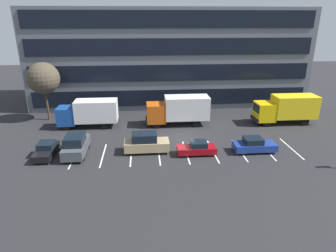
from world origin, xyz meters
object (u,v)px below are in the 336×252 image
(sedan_maroon, at_px, (197,148))
(sedan_black, at_px, (46,150))
(box_truck_yellow_all, at_px, (287,108))
(sedan_navy, at_px, (254,145))
(bare_tree, at_px, (43,78))
(box_truck_orange, at_px, (179,109))
(suv_charcoal, at_px, (76,145))
(box_truck_blue, at_px, (89,112))
(suv_tan, at_px, (146,143))

(sedan_maroon, bearing_deg, sedan_black, 176.88)
(box_truck_yellow_all, height_order, sedan_black, box_truck_yellow_all)
(box_truck_yellow_all, distance_m, sedan_maroon, 15.56)
(box_truck_yellow_all, bearing_deg, sedan_navy, -131.36)
(sedan_navy, distance_m, bare_tree, 27.31)
(box_truck_orange, relative_size, suv_charcoal, 1.69)
(bare_tree, bearing_deg, box_truck_orange, -11.27)
(box_truck_orange, xyz_separation_m, sedan_black, (-14.17, -8.03, -1.42))
(sedan_maroon, bearing_deg, box_truck_yellow_all, 32.17)
(box_truck_yellow_all, xyz_separation_m, sedan_maroon, (-13.11, -8.25, -1.42))
(box_truck_orange, distance_m, suv_charcoal, 13.81)
(sedan_maroon, distance_m, sedan_navy, 5.96)
(box_truck_blue, xyz_separation_m, sedan_black, (-2.92, -8.15, -1.27))
(suv_tan, xyz_separation_m, sedan_navy, (11.01, -0.89, -0.27))
(suv_tan, bearing_deg, sedan_maroon, -11.24)
(suv_charcoal, bearing_deg, sedan_maroon, -4.57)
(box_truck_orange, xyz_separation_m, box_truck_blue, (-11.25, 0.13, -0.15))
(box_truck_orange, bearing_deg, box_truck_yellow_all, -2.44)
(box_truck_blue, bearing_deg, suv_charcoal, -90.29)
(box_truck_orange, height_order, sedan_black, box_truck_orange)
(box_truck_orange, height_order, box_truck_blue, box_truck_orange)
(suv_charcoal, distance_m, sedan_black, 2.90)
(sedan_navy, height_order, bare_tree, bare_tree)
(box_truck_yellow_all, distance_m, box_truck_blue, 25.15)
(sedan_navy, xyz_separation_m, bare_tree, (-23.95, 12.16, 4.91))
(suv_tan, distance_m, bare_tree, 17.77)
(suv_charcoal, xyz_separation_m, sedan_black, (-2.88, -0.15, -0.36))
(suv_tan, height_order, suv_charcoal, suv_charcoal)
(suv_tan, relative_size, suv_charcoal, 0.96)
(box_truck_yellow_all, relative_size, suv_tan, 1.75)
(sedan_navy, relative_size, bare_tree, 0.56)
(box_truck_blue, relative_size, bare_tree, 0.96)
(sedan_navy, distance_m, sedan_black, 20.91)
(box_truck_blue, bearing_deg, bare_tree, 151.06)
(box_truck_orange, height_order, suv_tan, box_truck_orange)
(box_truck_orange, relative_size, sedan_navy, 1.87)
(suv_tan, xyz_separation_m, suv_charcoal, (-7.00, -0.04, 0.04))
(box_truck_orange, relative_size, bare_tree, 1.04)
(sedan_black, bearing_deg, suv_tan, 1.11)
(suv_tan, relative_size, sedan_maroon, 1.17)
(suv_charcoal, xyz_separation_m, sedan_maroon, (12.06, -0.96, -0.38))
(box_truck_orange, height_order, sedan_navy, box_truck_orange)
(suv_tan, xyz_separation_m, sedan_maroon, (5.06, -1.01, -0.33))
(box_truck_blue, bearing_deg, suv_tan, -48.83)
(suv_charcoal, relative_size, bare_tree, 0.61)
(suv_tan, height_order, sedan_navy, suv_tan)
(box_truck_yellow_all, bearing_deg, sedan_maroon, -147.83)
(box_truck_yellow_all, height_order, box_truck_blue, box_truck_yellow_all)
(sedan_black, xyz_separation_m, bare_tree, (-3.06, 11.46, 4.96))
(suv_charcoal, distance_m, sedan_navy, 18.04)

